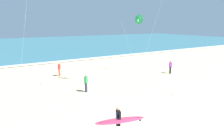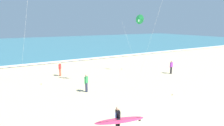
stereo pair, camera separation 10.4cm
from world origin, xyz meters
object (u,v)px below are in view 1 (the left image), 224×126
bystander_purple_top (170,67)px  bystander_green_top (86,83)px  bystander_red_top (59,69)px  surfer_lead (119,120)px  kite_delta_emerald_far (139,20)px

bystander_purple_top → bystander_green_top: size_ratio=1.00×
bystander_red_top → surfer_lead: bearing=-93.8°
kite_delta_emerald_far → bystander_purple_top: kite_delta_emerald_far is taller
kite_delta_emerald_far → bystander_green_top: (-8.14, -3.26, -5.51)m
surfer_lead → bystander_red_top: bearing=86.2°
surfer_lead → bystander_green_top: bearing=79.4°
bystander_purple_top → bystander_red_top: same height
kite_delta_emerald_far → bystander_red_top: (-8.62, 3.19, -5.51)m
bystander_purple_top → bystander_green_top: same height
bystander_green_top → bystander_red_top: 6.46m
surfer_lead → bystander_red_top: surfer_lead is taller
kite_delta_emerald_far → bystander_red_top: 10.71m
kite_delta_emerald_far → bystander_green_top: 10.35m
bystander_purple_top → bystander_green_top: (-11.22, -0.86, 0.00)m
bystander_green_top → bystander_red_top: (-0.48, 6.45, 0.00)m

